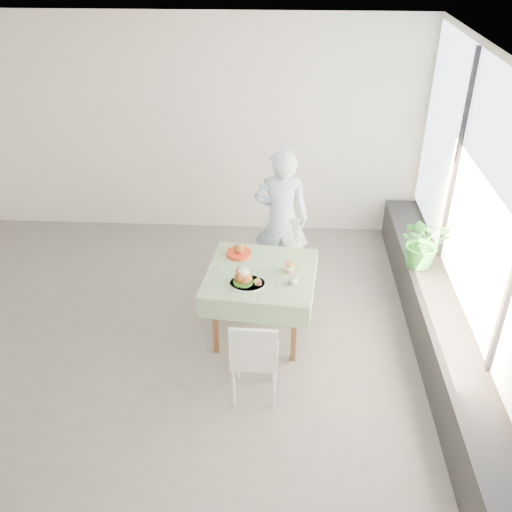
# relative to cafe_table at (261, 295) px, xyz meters

# --- Properties ---
(floor) EXTENTS (6.00, 6.00, 0.00)m
(floor) POSITION_rel_cafe_table_xyz_m (-1.05, -0.19, -0.46)
(floor) COLOR #605E5B
(floor) RESTS_ON ground
(ceiling) EXTENTS (6.00, 6.00, 0.00)m
(ceiling) POSITION_rel_cafe_table_xyz_m (-1.05, -0.19, 2.34)
(ceiling) COLOR white
(ceiling) RESTS_ON ground
(wall_back) EXTENTS (6.00, 0.02, 2.80)m
(wall_back) POSITION_rel_cafe_table_xyz_m (-1.05, 2.31, 0.94)
(wall_back) COLOR white
(wall_back) RESTS_ON ground
(wall_front) EXTENTS (6.00, 0.02, 2.80)m
(wall_front) POSITION_rel_cafe_table_xyz_m (-1.05, -2.69, 0.94)
(wall_front) COLOR white
(wall_front) RESTS_ON ground
(wall_right) EXTENTS (0.02, 5.00, 2.80)m
(wall_right) POSITION_rel_cafe_table_xyz_m (1.95, -0.19, 0.94)
(wall_right) COLOR white
(wall_right) RESTS_ON ground
(window_pane) EXTENTS (0.01, 4.80, 2.18)m
(window_pane) POSITION_rel_cafe_table_xyz_m (1.92, -0.19, 1.19)
(window_pane) COLOR #D1E0F9
(window_pane) RESTS_ON ground
(window_ledge) EXTENTS (0.40, 4.80, 0.50)m
(window_ledge) POSITION_rel_cafe_table_xyz_m (1.75, -0.19, -0.21)
(window_ledge) COLOR black
(window_ledge) RESTS_ON ground
(cafe_table) EXTENTS (1.15, 1.15, 0.74)m
(cafe_table) POSITION_rel_cafe_table_xyz_m (0.00, 0.00, 0.00)
(cafe_table) COLOR brown
(cafe_table) RESTS_ON ground
(chair_far) EXTENTS (0.51, 0.51, 0.89)m
(chair_far) POSITION_rel_cafe_table_xyz_m (0.14, 0.73, -0.19)
(chair_far) COLOR white
(chair_far) RESTS_ON ground
(chair_near) EXTENTS (0.41, 0.41, 0.86)m
(chair_near) POSITION_rel_cafe_table_xyz_m (-0.01, -0.88, -0.20)
(chair_near) COLOR white
(chair_near) RESTS_ON ground
(diner) EXTENTS (0.62, 0.42, 1.67)m
(diner) POSITION_rel_cafe_table_xyz_m (0.18, 0.95, 0.37)
(diner) COLOR #8FBFE6
(diner) RESTS_ON ground
(main_dish) EXTENTS (0.35, 0.35, 0.18)m
(main_dish) POSITION_rel_cafe_table_xyz_m (-0.14, -0.23, 0.34)
(main_dish) COLOR white
(main_dish) RESTS_ON cafe_table
(juice_cup_orange) EXTENTS (0.10, 0.10, 0.29)m
(juice_cup_orange) POSITION_rel_cafe_table_xyz_m (0.28, 0.02, 0.35)
(juice_cup_orange) COLOR white
(juice_cup_orange) RESTS_ON cafe_table
(juice_cup_lemonade) EXTENTS (0.09, 0.09, 0.26)m
(juice_cup_lemonade) POSITION_rel_cafe_table_xyz_m (0.31, -0.19, 0.34)
(juice_cup_lemonade) COLOR white
(juice_cup_lemonade) RESTS_ON cafe_table
(second_dish) EXTENTS (0.26, 0.26, 0.12)m
(second_dish) POSITION_rel_cafe_table_xyz_m (-0.24, 0.31, 0.32)
(second_dish) COLOR red
(second_dish) RESTS_ON cafe_table
(potted_plant) EXTENTS (0.56, 0.50, 0.58)m
(potted_plant) POSITION_rel_cafe_table_xyz_m (1.69, 0.60, 0.33)
(potted_plant) COLOR #28782E
(potted_plant) RESTS_ON window_ledge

